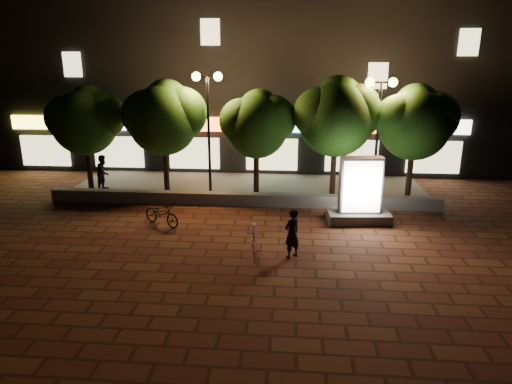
# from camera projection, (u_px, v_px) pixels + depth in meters

# --- Properties ---
(ground) EXTENTS (80.00, 80.00, 0.00)m
(ground) POSITION_uv_depth(u_px,v_px,m) (227.00, 243.00, 14.64)
(ground) COLOR #56301B
(ground) RESTS_ON ground
(retaining_wall) EXTENTS (16.00, 0.45, 0.50)m
(retaining_wall) POSITION_uv_depth(u_px,v_px,m) (241.00, 199.00, 18.39)
(retaining_wall) COLOR slate
(retaining_wall) RESTS_ON ground
(sidewalk) EXTENTS (16.00, 5.00, 0.08)m
(sidewalk) POSITION_uv_depth(u_px,v_px,m) (248.00, 187.00, 20.84)
(sidewalk) COLOR slate
(sidewalk) RESTS_ON ground
(building_block) EXTENTS (28.00, 8.12, 11.30)m
(building_block) POSITION_uv_depth(u_px,v_px,m) (258.00, 73.00, 25.63)
(building_block) COLOR black
(building_block) RESTS_ON ground
(tree_far_left) EXTENTS (3.36, 2.80, 4.63)m
(tree_far_left) POSITION_uv_depth(u_px,v_px,m) (86.00, 118.00, 19.47)
(tree_far_left) COLOR black
(tree_far_left) RESTS_ON sidewalk
(tree_left) EXTENTS (3.60, 3.00, 4.89)m
(tree_left) POSITION_uv_depth(u_px,v_px,m) (165.00, 116.00, 19.15)
(tree_left) COLOR black
(tree_left) RESTS_ON sidewalk
(tree_mid) EXTENTS (3.24, 2.70, 4.50)m
(tree_mid) POSITION_uv_depth(u_px,v_px,m) (258.00, 122.00, 18.90)
(tree_mid) COLOR black
(tree_mid) RESTS_ON sidewalk
(tree_right) EXTENTS (3.72, 3.10, 5.07)m
(tree_right) POSITION_uv_depth(u_px,v_px,m) (337.00, 114.00, 18.54)
(tree_right) COLOR black
(tree_right) RESTS_ON sidewalk
(tree_far_right) EXTENTS (3.48, 2.90, 4.76)m
(tree_far_right) POSITION_uv_depth(u_px,v_px,m) (416.00, 120.00, 18.34)
(tree_far_right) COLOR black
(tree_far_right) RESTS_ON sidewalk
(street_lamp_left) EXTENTS (1.26, 0.36, 5.18)m
(street_lamp_left) POSITION_uv_depth(u_px,v_px,m) (208.00, 103.00, 18.58)
(street_lamp_left) COLOR black
(street_lamp_left) RESTS_ON sidewalk
(street_lamp_right) EXTENTS (1.26, 0.36, 4.98)m
(street_lamp_right) POSITION_uv_depth(u_px,v_px,m) (379.00, 107.00, 18.06)
(street_lamp_right) COLOR black
(street_lamp_right) RESTS_ON sidewalk
(ad_kiosk) EXTENTS (2.34, 1.32, 2.44)m
(ad_kiosk) POSITION_uv_depth(u_px,v_px,m) (360.00, 196.00, 16.29)
(ad_kiosk) COLOR slate
(ad_kiosk) RESTS_ON ground
(scooter_pink) EXTENTS (0.62, 1.62, 0.95)m
(scooter_pink) POSITION_uv_depth(u_px,v_px,m) (254.00, 241.00, 13.56)
(scooter_pink) COLOR #BA74A6
(scooter_pink) RESTS_ON ground
(rider) EXTENTS (0.66, 0.65, 1.54)m
(rider) POSITION_uv_depth(u_px,v_px,m) (292.00, 233.00, 13.38)
(rider) COLOR black
(rider) RESTS_ON ground
(scooter_parked) EXTENTS (1.71, 1.34, 0.87)m
(scooter_parked) POSITION_uv_depth(u_px,v_px,m) (162.00, 214.00, 16.10)
(scooter_parked) COLOR black
(scooter_parked) RESTS_ON ground
(pedestrian) EXTENTS (0.71, 0.85, 1.60)m
(pedestrian) POSITION_uv_depth(u_px,v_px,m) (104.00, 172.00, 20.15)
(pedestrian) COLOR black
(pedestrian) RESTS_ON sidewalk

